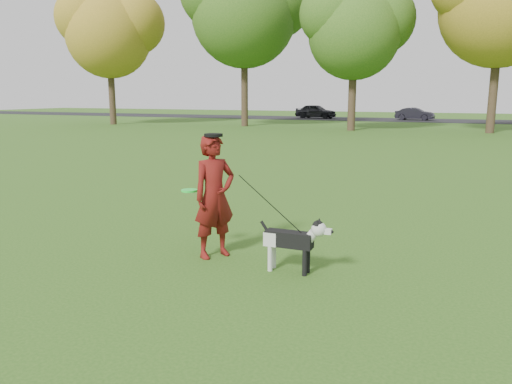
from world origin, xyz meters
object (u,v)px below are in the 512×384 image
at_px(car_left, 316,111).
at_px(car_mid, 415,114).
at_px(dog, 295,238).
at_px(man, 214,197).

relative_size(car_left, car_mid, 1.17).
bearing_deg(car_left, car_mid, -81.86).
height_order(dog, car_left, car_left).
xyz_separation_m(man, car_mid, (-0.99, 39.98, -0.30)).
distance_m(car_left, car_mid, 8.95).
height_order(man, car_left, man).
bearing_deg(man, car_mid, 34.12).
xyz_separation_m(man, car_left, (-9.94, 39.98, -0.19)).
bearing_deg(dog, car_mid, 93.18).
bearing_deg(man, dog, -66.44).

